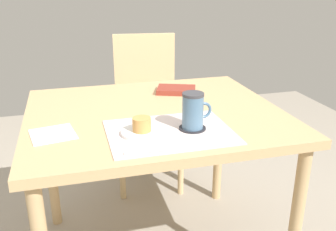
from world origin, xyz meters
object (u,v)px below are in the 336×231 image
Objects in this scene: coffee_mug at (193,111)px; small_book at (176,90)px; dining_table at (155,129)px; wooden_chair at (147,104)px; pastry at (142,124)px; pastry_plate at (142,132)px.

coffee_mug is 0.73× the size of small_book.
dining_table is 0.79m from wooden_chair.
small_book is (0.26, 0.46, -0.03)m from pastry.
wooden_chair reaches higher than dining_table.
small_book is at bearing 81.18° from coffee_mug.
pastry_plate is (-0.10, -0.23, 0.09)m from dining_table.
coffee_mug is at bearing -77.70° from small_book.
coffee_mug is (0.19, -0.00, 0.03)m from pastry.
pastry_plate is (-0.23, -0.99, 0.24)m from wooden_chair.
coffee_mug is 0.47m from small_book.
pastry is 0.37× the size of small_book.
pastry_plate is at bearing 179.18° from coffee_mug.
pastry is at bearing -113.85° from dining_table.
pastry reaches higher than pastry_plate.
wooden_chair is 6.21× the size of pastry_plate.
dining_table is at bearing 66.15° from pastry.
dining_table is 0.29m from coffee_mug.
wooden_chair is at bearing 87.87° from coffee_mug.
small_book is at bearing 100.58° from wooden_chair.
pastry_plate is at bearing 0.00° from pastry.
pastry is 0.50× the size of coffee_mug.
wooden_chair reaches higher than small_book.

